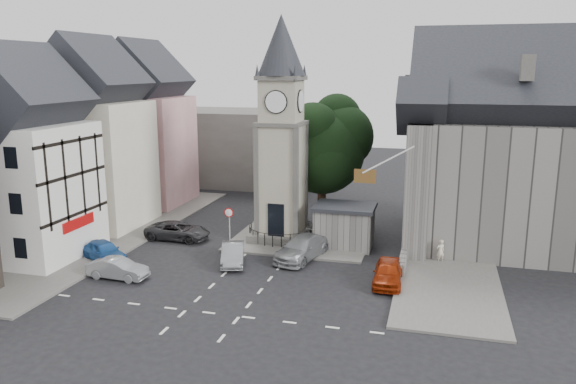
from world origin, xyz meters
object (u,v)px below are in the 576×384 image
(car_west_blue, at_px, (104,251))
(stone_shelter, at_px, (344,226))
(car_east_red, at_px, (388,272))
(pedestrian, at_px, (440,251))
(clock_tower, at_px, (281,131))

(car_west_blue, bearing_deg, stone_shelter, -33.41)
(car_east_red, bearing_deg, pedestrian, 55.11)
(clock_tower, bearing_deg, car_west_blue, -142.40)
(clock_tower, bearing_deg, car_east_red, -39.12)
(clock_tower, relative_size, stone_shelter, 3.78)
(car_east_red, bearing_deg, car_west_blue, -179.32)
(pedestrian, bearing_deg, stone_shelter, -45.93)
(stone_shelter, bearing_deg, pedestrian, -15.00)
(stone_shelter, bearing_deg, car_west_blue, -153.96)
(clock_tower, height_order, car_east_red, clock_tower)
(car_west_blue, relative_size, pedestrian, 2.57)
(clock_tower, relative_size, pedestrian, 10.24)
(car_east_red, distance_m, pedestrian, 5.51)
(pedestrian, bearing_deg, car_west_blue, -16.70)
(stone_shelter, relative_size, car_west_blue, 1.05)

